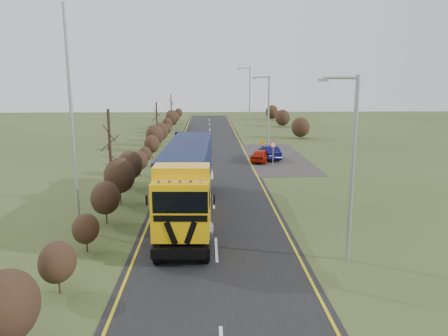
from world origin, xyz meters
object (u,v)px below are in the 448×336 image
car_red_hatchback (261,155)px  speed_sign (273,149)px  streetlight_near (351,162)px  car_blue_sedan (269,153)px  lorry (188,176)px

car_red_hatchback → speed_sign: 2.44m
streetlight_near → speed_sign: 21.17m
car_blue_sedan → speed_sign: bearing=80.0°
car_red_hatchback → car_blue_sedan: bearing=-102.3°
lorry → streetlight_near: bearing=-40.3°
lorry → car_red_hatchback: lorry is taller
lorry → streetlight_near: 10.07m
car_blue_sedan → speed_sign: speed_sign is taller
car_red_hatchback → streetlight_near: size_ratio=0.45×
car_blue_sedan → streetlight_near: (-0.03, -24.43, 3.76)m
lorry → speed_sign: (7.13, 14.30, -0.73)m
lorry → speed_sign: size_ratio=6.45×
lorry → streetlight_near: (7.24, -6.69, 2.07)m
car_red_hatchback → streetlight_near: bearing=114.2°
lorry → car_red_hatchback: (6.33, 16.37, -1.74)m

